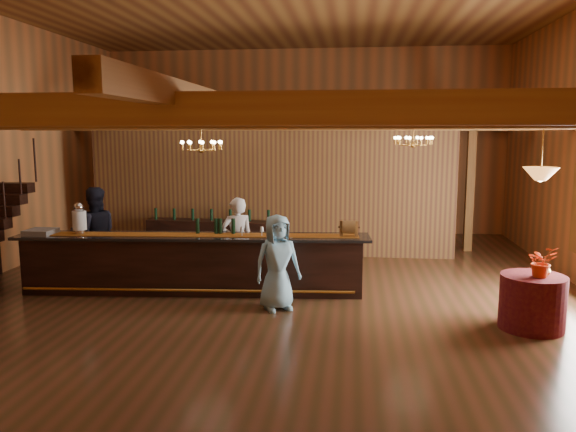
# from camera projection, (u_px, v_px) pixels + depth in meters

# --- Properties ---
(floor) EXTENTS (14.00, 14.00, 0.00)m
(floor) POSITION_uv_depth(u_px,v_px,m) (269.00, 294.00, 10.58)
(floor) COLOR #402C17
(floor) RESTS_ON ground
(wall_back) EXTENTS (12.00, 0.10, 5.50)m
(wall_back) POSITION_uv_depth(u_px,v_px,m) (303.00, 142.00, 17.06)
(wall_back) COLOR #C6723A
(wall_back) RESTS_ON floor
(wall_front) EXTENTS (12.00, 0.10, 5.50)m
(wall_front) POSITION_uv_depth(u_px,v_px,m) (88.00, 176.00, 3.30)
(wall_front) COLOR #C6723A
(wall_front) RESTS_ON floor
(beam_grid) EXTENTS (11.90, 13.90, 0.39)m
(beam_grid) POSITION_uv_depth(u_px,v_px,m) (272.00, 120.00, 10.61)
(beam_grid) COLOR #A06F2F
(beam_grid) RESTS_ON wall_left
(support_posts) EXTENTS (9.20, 10.20, 3.20)m
(support_posts) POSITION_uv_depth(u_px,v_px,m) (264.00, 214.00, 9.86)
(support_posts) COLOR #A06F2F
(support_posts) RESTS_ON floor
(partition_wall) EXTENTS (9.00, 0.18, 3.10)m
(partition_wall) POSITION_uv_depth(u_px,v_px,m) (270.00, 192.00, 13.85)
(partition_wall) COLOR brown
(partition_wall) RESTS_ON floor
(backroom_boxes) EXTENTS (4.10, 0.60, 1.10)m
(backroom_boxes) POSITION_uv_depth(u_px,v_px,m) (287.00, 221.00, 15.94)
(backroom_boxes) COLOR black
(backroom_boxes) RESTS_ON floor
(tasting_bar) EXTENTS (6.68, 1.34, 1.12)m
(tasting_bar) POSITION_uv_depth(u_px,v_px,m) (193.00, 263.00, 10.60)
(tasting_bar) COLOR black
(tasting_bar) RESTS_ON floor
(beverage_dispenser) EXTENTS (0.26, 0.26, 0.60)m
(beverage_dispenser) POSITION_uv_depth(u_px,v_px,m) (79.00, 219.00, 10.62)
(beverage_dispenser) COLOR silver
(beverage_dispenser) RESTS_ON tasting_bar
(glass_rack_tray) EXTENTS (0.50, 0.50, 0.10)m
(glass_rack_tray) POSITION_uv_depth(u_px,v_px,m) (41.00, 232.00, 10.58)
(glass_rack_tray) COLOR gray
(glass_rack_tray) RESTS_ON tasting_bar
(raffle_drum) EXTENTS (0.34, 0.24, 0.30)m
(raffle_drum) POSITION_uv_depth(u_px,v_px,m) (349.00, 227.00, 10.32)
(raffle_drum) COLOR brown
(raffle_drum) RESTS_ON tasting_bar
(bar_bottle_0) EXTENTS (0.07, 0.07, 0.30)m
(bar_bottle_0) POSITION_uv_depth(u_px,v_px,m) (198.00, 226.00, 10.62)
(bar_bottle_0) COLOR black
(bar_bottle_0) RESTS_ON tasting_bar
(bar_bottle_1) EXTENTS (0.07, 0.07, 0.30)m
(bar_bottle_1) POSITION_uv_depth(u_px,v_px,m) (216.00, 226.00, 10.61)
(bar_bottle_1) COLOR black
(bar_bottle_1) RESTS_ON tasting_bar
(bar_bottle_2) EXTENTS (0.07, 0.07, 0.30)m
(bar_bottle_2) POSITION_uv_depth(u_px,v_px,m) (220.00, 226.00, 10.60)
(bar_bottle_2) COLOR black
(bar_bottle_2) RESTS_ON tasting_bar
(bar_bottle_3) EXTENTS (0.07, 0.07, 0.30)m
(bar_bottle_3) POSITION_uv_depth(u_px,v_px,m) (233.00, 226.00, 10.59)
(bar_bottle_3) COLOR black
(bar_bottle_3) RESTS_ON tasting_bar
(backbar_shelf) EXTENTS (3.23, 0.72, 0.90)m
(backbar_shelf) POSITION_uv_depth(u_px,v_px,m) (212.00, 239.00, 13.70)
(backbar_shelf) COLOR black
(backbar_shelf) RESTS_ON floor
(round_table) EXTENTS (0.98, 0.98, 0.84)m
(round_table) POSITION_uv_depth(u_px,v_px,m) (532.00, 302.00, 8.64)
(round_table) COLOR maroon
(round_table) RESTS_ON floor
(chandelier_left) EXTENTS (0.80, 0.80, 0.58)m
(chandelier_left) POSITION_uv_depth(u_px,v_px,m) (201.00, 145.00, 10.76)
(chandelier_left) COLOR gold
(chandelier_left) RESTS_ON beam_grid
(chandelier_right) EXTENTS (0.80, 0.80, 0.51)m
(chandelier_right) POSITION_uv_depth(u_px,v_px,m) (413.00, 140.00, 11.84)
(chandelier_right) COLOR gold
(chandelier_right) RESTS_ON beam_grid
(pendant_lamp) EXTENTS (0.52, 0.52, 0.90)m
(pendant_lamp) POSITION_uv_depth(u_px,v_px,m) (541.00, 174.00, 8.35)
(pendant_lamp) COLOR gold
(pendant_lamp) RESTS_ON beam_grid
(bartender) EXTENTS (0.76, 0.65, 1.76)m
(bartender) POSITION_uv_depth(u_px,v_px,m) (237.00, 241.00, 11.09)
(bartender) COLOR silver
(bartender) RESTS_ON floor
(staff_second) EXTENTS (1.17, 1.08, 1.92)m
(staff_second) POSITION_uv_depth(u_px,v_px,m) (95.00, 234.00, 11.50)
(staff_second) COLOR black
(staff_second) RESTS_ON floor
(guest) EXTENTS (0.96, 0.84, 1.65)m
(guest) POSITION_uv_depth(u_px,v_px,m) (277.00, 262.00, 9.55)
(guest) COLOR #84B9D3
(guest) RESTS_ON floor
(floor_plant) EXTENTS (0.71, 0.62, 1.11)m
(floor_plant) POSITION_uv_depth(u_px,v_px,m) (410.00, 234.00, 13.74)
(floor_plant) COLOR #2E5924
(floor_plant) RESTS_ON floor
(table_flowers) EXTENTS (0.52, 0.48, 0.48)m
(table_flowers) POSITION_uv_depth(u_px,v_px,m) (541.00, 262.00, 8.46)
(table_flowers) COLOR red
(table_flowers) RESTS_ON round_table
(table_vase) EXTENTS (0.20, 0.20, 0.31)m
(table_vase) POSITION_uv_depth(u_px,v_px,m) (544.00, 266.00, 8.54)
(table_vase) COLOR gold
(table_vase) RESTS_ON round_table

